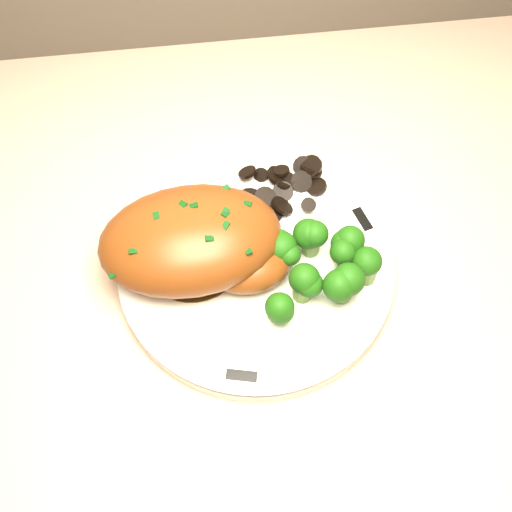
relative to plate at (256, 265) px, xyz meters
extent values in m
cylinder|color=white|center=(0.00, 0.00, 0.00)|extent=(0.33, 0.33, 0.02)
cube|color=black|center=(0.12, 0.04, 0.01)|extent=(0.02, 0.03, 0.00)
cube|color=black|center=(-0.09, 0.09, 0.01)|extent=(0.03, 0.03, 0.00)
cube|color=black|center=(-0.03, -0.12, 0.01)|extent=(0.03, 0.02, 0.00)
cylinder|color=#352409|center=(-0.07, 0.01, 0.01)|extent=(0.11, 0.11, 0.00)
ellipsoid|color=brown|center=(-0.07, 0.01, 0.05)|extent=(0.19, 0.14, 0.07)
ellipsoid|color=brown|center=(-0.01, -0.02, 0.03)|extent=(0.09, 0.07, 0.04)
cube|color=#0A340D|center=(-0.12, 0.02, 0.08)|extent=(0.01, 0.01, 0.00)
cube|color=#0A340D|center=(-0.10, 0.02, 0.08)|extent=(0.01, 0.01, 0.00)
cube|color=#0A340D|center=(-0.08, 0.02, 0.08)|extent=(0.01, 0.01, 0.00)
cube|color=#0A340D|center=(-0.05, 0.02, 0.08)|extent=(0.01, 0.01, 0.00)
cube|color=#0A340D|center=(-0.03, 0.02, 0.08)|extent=(0.01, 0.01, 0.00)
cube|color=#0A340D|center=(-0.01, 0.02, 0.08)|extent=(0.01, 0.01, 0.00)
cylinder|color=black|center=(0.06, 0.08, 0.01)|extent=(0.02, 0.02, 0.01)
cylinder|color=black|center=(0.06, 0.08, 0.02)|extent=(0.02, 0.02, 0.01)
cylinder|color=black|center=(0.06, 0.09, 0.02)|extent=(0.02, 0.02, 0.01)
cylinder|color=black|center=(0.05, 0.10, 0.01)|extent=(0.03, 0.02, 0.01)
cylinder|color=black|center=(0.04, 0.10, 0.02)|extent=(0.02, 0.02, 0.01)
cylinder|color=black|center=(0.03, 0.10, 0.02)|extent=(0.02, 0.02, 0.02)
cylinder|color=black|center=(0.02, 0.10, 0.01)|extent=(0.02, 0.02, 0.01)
cylinder|color=black|center=(0.01, 0.10, 0.02)|extent=(0.03, 0.03, 0.00)
cylinder|color=black|center=(0.00, 0.10, 0.02)|extent=(0.03, 0.03, 0.01)
cylinder|color=black|center=(0.00, 0.09, 0.01)|extent=(0.03, 0.03, 0.02)
cylinder|color=black|center=(-0.01, 0.08, 0.02)|extent=(0.03, 0.03, 0.01)
cylinder|color=black|center=(-0.01, 0.08, 0.02)|extent=(0.02, 0.02, 0.01)
cylinder|color=black|center=(-0.01, 0.07, 0.01)|extent=(0.03, 0.03, 0.01)
cylinder|color=black|center=(0.00, 0.07, 0.02)|extent=(0.03, 0.03, 0.01)
cylinder|color=black|center=(0.00, 0.06, 0.02)|extent=(0.03, 0.03, 0.02)
cylinder|color=black|center=(0.01, 0.06, 0.01)|extent=(0.03, 0.03, 0.02)
cylinder|color=black|center=(0.02, 0.05, 0.02)|extent=(0.03, 0.03, 0.01)
cylinder|color=black|center=(0.03, 0.05, 0.02)|extent=(0.03, 0.03, 0.01)
cylinder|color=black|center=(0.04, 0.06, 0.01)|extent=(0.03, 0.03, 0.02)
cylinder|color=black|center=(0.05, 0.06, 0.02)|extent=(0.04, 0.04, 0.01)
cylinder|color=black|center=(0.06, 0.07, 0.02)|extent=(0.03, 0.04, 0.02)
cylinder|color=black|center=(0.06, 0.07, 0.01)|extent=(0.04, 0.03, 0.02)
cylinder|color=#587A33|center=(0.02, -0.01, 0.02)|extent=(0.02, 0.02, 0.03)
sphere|color=#0D3507|center=(0.02, -0.01, 0.04)|extent=(0.03, 0.03, 0.03)
cylinder|color=#587A33|center=(0.06, 0.00, 0.02)|extent=(0.02, 0.02, 0.03)
sphere|color=#0D3507|center=(0.06, 0.00, 0.04)|extent=(0.03, 0.03, 0.03)
cylinder|color=#587A33|center=(0.09, -0.01, 0.02)|extent=(0.02, 0.02, 0.03)
sphere|color=#0D3507|center=(0.09, -0.01, 0.04)|extent=(0.03, 0.03, 0.03)
cylinder|color=#587A33|center=(0.04, -0.05, 0.02)|extent=(0.02, 0.02, 0.03)
sphere|color=#0D3507|center=(0.04, -0.05, 0.04)|extent=(0.03, 0.03, 0.03)
cylinder|color=#587A33|center=(0.08, -0.05, 0.02)|extent=(0.02, 0.02, 0.03)
sphere|color=#0D3507|center=(0.08, -0.05, 0.04)|extent=(0.03, 0.03, 0.03)
cylinder|color=#587A33|center=(0.11, -0.04, 0.02)|extent=(0.02, 0.02, 0.03)
sphere|color=#0D3507|center=(0.11, -0.04, 0.04)|extent=(0.03, 0.03, 0.03)
cylinder|color=#587A33|center=(0.01, -0.06, 0.02)|extent=(0.02, 0.02, 0.03)
sphere|color=#0D3507|center=(0.01, -0.06, 0.04)|extent=(0.03, 0.03, 0.03)
camera|label=1|loc=(-0.04, -0.33, 0.60)|focal=45.00mm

